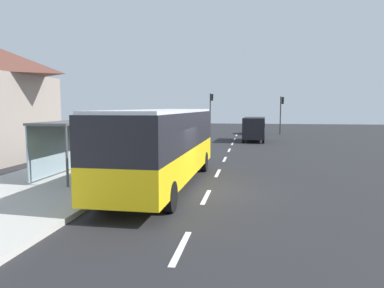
{
  "coord_description": "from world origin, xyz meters",
  "views": [
    {
      "loc": [
        1.83,
        -14.3,
        3.32
      ],
      "look_at": [
        -1.0,
        3.59,
        1.5
      ],
      "focal_mm": 34.57,
      "sensor_mm": 36.0,
      "label": 1
    }
  ],
  "objects_px": {
    "white_van": "(254,127)",
    "bus_shelter": "(63,135)",
    "recycling_bin_blue": "(128,160)",
    "traffic_light_far_side": "(211,107)",
    "recycling_bin_orange": "(123,163)",
    "bus": "(164,143)",
    "recycling_bin_green": "(136,157)",
    "sedan_near": "(254,128)",
    "traffic_light_near_side": "(281,109)",
    "recycling_bin_yellow": "(132,159)"
  },
  "relations": [
    {
      "from": "white_van",
      "to": "bus_shelter",
      "type": "xyz_separation_m",
      "value": [
        -8.61,
        -20.93,
        0.75
      ]
    },
    {
      "from": "bus",
      "to": "recycling_bin_blue",
      "type": "xyz_separation_m",
      "value": [
        -2.49,
        2.64,
        -1.19
      ]
    },
    {
      "from": "bus",
      "to": "bus_shelter",
      "type": "xyz_separation_m",
      "value": [
        -4.7,
        0.37,
        0.25
      ]
    },
    {
      "from": "recycling_bin_blue",
      "to": "traffic_light_near_side",
      "type": "distance_m",
      "value": 29.94
    },
    {
      "from": "recycling_bin_yellow",
      "to": "bus_shelter",
      "type": "relative_size",
      "value": 0.24
    },
    {
      "from": "recycling_bin_green",
      "to": "bus",
      "type": "bearing_deg",
      "value": -58.35
    },
    {
      "from": "recycling_bin_blue",
      "to": "traffic_light_far_side",
      "type": "height_order",
      "value": "traffic_light_far_side"
    },
    {
      "from": "traffic_light_far_side",
      "to": "bus_shelter",
      "type": "height_order",
      "value": "traffic_light_far_side"
    },
    {
      "from": "recycling_bin_yellow",
      "to": "recycling_bin_orange",
      "type": "bearing_deg",
      "value": -90.0
    },
    {
      "from": "recycling_bin_blue",
      "to": "recycling_bin_orange",
      "type": "bearing_deg",
      "value": -90.0
    },
    {
      "from": "sedan_near",
      "to": "traffic_light_far_side",
      "type": "height_order",
      "value": "traffic_light_far_side"
    },
    {
      "from": "bus",
      "to": "traffic_light_near_side",
      "type": "xyz_separation_m",
      "value": [
        7.22,
        30.86,
        1.23
      ]
    },
    {
      "from": "recycling_bin_orange",
      "to": "traffic_light_near_side",
      "type": "height_order",
      "value": "traffic_light_near_side"
    },
    {
      "from": "bus",
      "to": "traffic_light_far_side",
      "type": "xyz_separation_m",
      "value": [
        -1.39,
        31.66,
        1.49
      ]
    },
    {
      "from": "traffic_light_near_side",
      "to": "traffic_light_far_side",
      "type": "distance_m",
      "value": 8.65
    },
    {
      "from": "sedan_near",
      "to": "recycling_bin_yellow",
      "type": "xyz_separation_m",
      "value": [
        -6.5,
        -27.82,
        -0.14
      ]
    },
    {
      "from": "sedan_near",
      "to": "traffic_light_far_side",
      "type": "relative_size",
      "value": 0.88
    },
    {
      "from": "bus",
      "to": "traffic_light_near_side",
      "type": "relative_size",
      "value": 2.41
    },
    {
      "from": "traffic_light_near_side",
      "to": "bus",
      "type": "bearing_deg",
      "value": -103.16
    },
    {
      "from": "traffic_light_near_side",
      "to": "sedan_near",
      "type": "bearing_deg",
      "value": 174.76
    },
    {
      "from": "recycling_bin_blue",
      "to": "recycling_bin_yellow",
      "type": "height_order",
      "value": "same"
    },
    {
      "from": "traffic_light_far_side",
      "to": "traffic_light_near_side",
      "type": "bearing_deg",
      "value": -5.31
    },
    {
      "from": "recycling_bin_yellow",
      "to": "bus_shelter",
      "type": "xyz_separation_m",
      "value": [
        -2.21,
        -2.96,
        1.44
      ]
    },
    {
      "from": "bus",
      "to": "bus_shelter",
      "type": "height_order",
      "value": "bus"
    },
    {
      "from": "bus",
      "to": "white_van",
      "type": "distance_m",
      "value": 21.67
    },
    {
      "from": "recycling_bin_orange",
      "to": "traffic_light_near_side",
      "type": "xyz_separation_m",
      "value": [
        9.7,
        28.92,
        2.41
      ]
    },
    {
      "from": "bus",
      "to": "recycling_bin_green",
      "type": "xyz_separation_m",
      "value": [
        -2.49,
        4.04,
        -1.19
      ]
    },
    {
      "from": "sedan_near",
      "to": "recycling_bin_green",
      "type": "bearing_deg",
      "value": -103.48
    },
    {
      "from": "white_van",
      "to": "recycling_bin_orange",
      "type": "xyz_separation_m",
      "value": [
        -6.4,
        -19.37,
        -0.69
      ]
    },
    {
      "from": "recycling_bin_blue",
      "to": "recycling_bin_yellow",
      "type": "relative_size",
      "value": 1.0
    },
    {
      "from": "sedan_near",
      "to": "bus_shelter",
      "type": "xyz_separation_m",
      "value": [
        -8.71,
        -30.78,
        1.31
      ]
    },
    {
      "from": "recycling_bin_blue",
      "to": "recycling_bin_yellow",
      "type": "xyz_separation_m",
      "value": [
        0.0,
        0.7,
        0.0
      ]
    },
    {
      "from": "recycling_bin_yellow",
      "to": "traffic_light_far_side",
      "type": "distance_m",
      "value": 28.47
    },
    {
      "from": "traffic_light_near_side",
      "to": "traffic_light_far_side",
      "type": "relative_size",
      "value": 0.91
    },
    {
      "from": "white_van",
      "to": "recycling_bin_orange",
      "type": "relative_size",
      "value": 5.56
    },
    {
      "from": "bus",
      "to": "recycling_bin_green",
      "type": "height_order",
      "value": "bus"
    },
    {
      "from": "sedan_near",
      "to": "recycling_bin_green",
      "type": "height_order",
      "value": "sedan_near"
    },
    {
      "from": "bus_shelter",
      "to": "white_van",
      "type": "bearing_deg",
      "value": 67.64
    },
    {
      "from": "recycling_bin_orange",
      "to": "traffic_light_far_side",
      "type": "relative_size",
      "value": 0.19
    },
    {
      "from": "recycling_bin_blue",
      "to": "traffic_light_far_side",
      "type": "bearing_deg",
      "value": 87.83
    },
    {
      "from": "recycling_bin_blue",
      "to": "traffic_light_far_side",
      "type": "xyz_separation_m",
      "value": [
        1.1,
        29.02,
        2.68
      ]
    },
    {
      "from": "recycling_bin_blue",
      "to": "traffic_light_near_side",
      "type": "height_order",
      "value": "traffic_light_near_side"
    },
    {
      "from": "recycling_bin_orange",
      "to": "traffic_light_near_side",
      "type": "bearing_deg",
      "value": 71.45
    },
    {
      "from": "bus",
      "to": "recycling_bin_orange",
      "type": "relative_size",
      "value": 11.63
    },
    {
      "from": "sedan_near",
      "to": "recycling_bin_blue",
      "type": "bearing_deg",
      "value": -102.84
    },
    {
      "from": "bus",
      "to": "white_van",
      "type": "height_order",
      "value": "bus"
    },
    {
      "from": "traffic_light_far_side",
      "to": "recycling_bin_orange",
      "type": "bearing_deg",
      "value": -92.12
    },
    {
      "from": "bus",
      "to": "recycling_bin_blue",
      "type": "distance_m",
      "value": 3.82
    },
    {
      "from": "traffic_light_far_side",
      "to": "bus_shelter",
      "type": "distance_m",
      "value": 31.49
    },
    {
      "from": "sedan_near",
      "to": "bus_shelter",
      "type": "bearing_deg",
      "value": -105.8
    }
  ]
}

